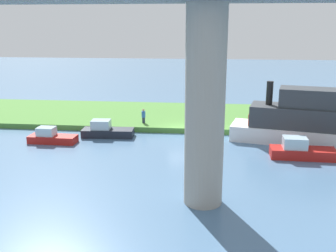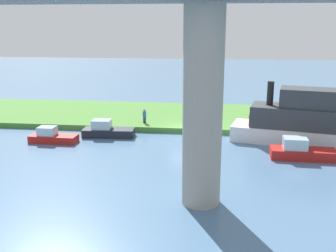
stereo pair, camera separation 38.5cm
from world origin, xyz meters
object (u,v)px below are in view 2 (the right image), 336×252
object	(u,v)px
person_on_bank	(144,116)
motorboat_white	(301,151)
bridge_pylon	(203,108)
skiff_small	(52,137)
mooring_post	(275,123)
houseboat_blue	(107,130)
pontoon_yellow	(297,121)

from	to	relation	value
person_on_bank	motorboat_white	bearing A→B (deg)	150.64
bridge_pylon	skiff_small	distance (m)	17.25
bridge_pylon	skiff_small	bearing A→B (deg)	-38.01
bridge_pylon	person_on_bank	distance (m)	17.44
mooring_post	houseboat_blue	world-z (taller)	houseboat_blue
pontoon_yellow	skiff_small	size ratio (longest dim) A/B	2.59
mooring_post	houseboat_blue	distance (m)	15.33
person_on_bank	skiff_small	bearing A→B (deg)	38.89
skiff_small	bridge_pylon	bearing A→B (deg)	141.99
person_on_bank	pontoon_yellow	xyz separation A→B (m)	(-13.61, 3.27, 0.69)
motorboat_white	houseboat_blue	distance (m)	16.52
bridge_pylon	person_on_bank	xyz separation A→B (m)	(6.04, -15.81, -4.22)
pontoon_yellow	skiff_small	distance (m)	20.78
person_on_bank	skiff_small	distance (m)	9.00
skiff_small	motorboat_white	bearing A→B (deg)	174.93
houseboat_blue	skiff_small	xyz separation A→B (m)	(4.16, 2.30, -0.06)
person_on_bank	skiff_small	size ratio (longest dim) A/B	0.34
motorboat_white	mooring_post	bearing A→B (deg)	-82.23
bridge_pylon	skiff_small	size ratio (longest dim) A/B	2.68
person_on_bank	mooring_post	xyz separation A→B (m)	(-12.24, 0.46, -0.26)
pontoon_yellow	motorboat_white	xyz separation A→B (m)	(0.43, 4.15, -1.32)
pontoon_yellow	motorboat_white	world-z (taller)	pontoon_yellow
houseboat_blue	mooring_post	bearing A→B (deg)	-169.22
motorboat_white	houseboat_blue	world-z (taller)	motorboat_white
bridge_pylon	mooring_post	size ratio (longest dim) A/B	12.19
motorboat_white	houseboat_blue	bearing A→B (deg)	-14.34
bridge_pylon	houseboat_blue	xyz separation A→B (m)	(8.86, -12.48, -4.88)
person_on_bank	houseboat_blue	bearing A→B (deg)	49.74
pontoon_yellow	motorboat_white	size ratio (longest dim) A/B	2.17
mooring_post	skiff_small	bearing A→B (deg)	15.06
person_on_bank	motorboat_white	xyz separation A→B (m)	(-13.19, 7.42, -0.63)
houseboat_blue	skiff_small	distance (m)	4.76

